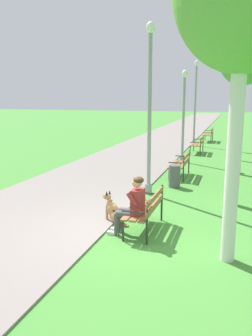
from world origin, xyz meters
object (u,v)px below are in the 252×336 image
at_px(park_bench_mid, 181,163).
at_px(park_bench_furthest, 209,134).
at_px(lamp_post_near, 150,109).
at_px(dog_shepherd, 114,211).
at_px(lamp_post_mid, 183,115).
at_px(birch_tree_fourth, 243,59).
at_px(birch_tree_third, 247,23).
at_px(park_bench_far, 198,143).
at_px(lamp_post_far, 195,102).
at_px(person_seated_on_near_bench, 133,204).
at_px(litter_bin, 175,176).
at_px(park_bench_near, 147,207).

bearing_deg(park_bench_mid, park_bench_furthest, 89.13).
bearing_deg(park_bench_furthest, lamp_post_near, -93.24).
height_order(dog_shepherd, lamp_post_mid, lamp_post_mid).
bearing_deg(birch_tree_fourth, park_bench_mid, -115.08).
relative_size(lamp_post_mid, birch_tree_third, 0.58).
xyz_separation_m(park_bench_far, park_bench_furthest, (0.16, 4.80, 0.00)).
height_order(park_bench_mid, lamp_post_mid, lamp_post_mid).
height_order(lamp_post_near, birch_tree_fourth, birch_tree_fourth).
xyz_separation_m(lamp_post_far, birch_tree_third, (2.47, -7.17, 2.79)).
bearing_deg(park_bench_far, birch_tree_fourth, -37.74).
bearing_deg(dog_shepherd, lamp_post_near, 86.20).
height_order(park_bench_far, birch_tree_fourth, birch_tree_fourth).
distance_m(person_seated_on_near_bench, lamp_post_mid, 8.61).
bearing_deg(lamp_post_near, birch_tree_fourth, 69.37).
height_order(lamp_post_near, litter_bin, lamp_post_near).
relative_size(dog_shepherd, birch_tree_fourth, 0.14).
height_order(park_bench_near, birch_tree_fourth, birch_tree_fourth).
bearing_deg(park_bench_near, birch_tree_fourth, 79.03).
distance_m(lamp_post_mid, birch_tree_fourth, 3.46).
height_order(park_bench_mid, park_bench_furthest, same).
relative_size(park_bench_far, person_seated_on_near_bench, 1.20).
bearing_deg(dog_shepherd, park_bench_near, -17.02).
bearing_deg(lamp_post_far, litter_bin, -86.63).
xyz_separation_m(park_bench_mid, birch_tree_fourth, (1.89, 4.03, 3.84)).
distance_m(park_bench_near, park_bench_far, 10.76).
bearing_deg(dog_shepherd, lamp_post_far, 89.20).
bearing_deg(park_bench_far, park_bench_mid, -89.97).
distance_m(park_bench_furthest, birch_tree_fourth, 7.55).
xyz_separation_m(person_seated_on_near_bench, dog_shepherd, (-0.61, 0.59, -0.42)).
bearing_deg(lamp_post_mid, dog_shepherd, -92.41).
xyz_separation_m(dog_shepherd, litter_bin, (0.76, 3.53, 0.09)).
bearing_deg(lamp_post_far, park_bench_furthest, 70.90).
bearing_deg(dog_shepherd, litter_bin, 77.89).
bearing_deg(lamp_post_mid, park_bench_furthest, 85.69).
height_order(lamp_post_mid, lamp_post_far, lamp_post_far).
relative_size(park_bench_near, person_seated_on_near_bench, 1.20).
relative_size(birch_tree_fourth, litter_bin, 7.87).
bearing_deg(park_bench_mid, birch_tree_third, 29.46).
distance_m(park_bench_near, birch_tree_third, 8.14).
bearing_deg(park_bench_furthest, litter_bin, -90.64).
height_order(lamp_post_far, birch_tree_third, birch_tree_third).
bearing_deg(person_seated_on_near_bench, park_bench_far, 89.38).
xyz_separation_m(park_bench_far, dog_shepherd, (-0.73, -10.51, -0.25)).
bearing_deg(park_bench_near, birch_tree_third, 73.86).
height_order(park_bench_near, park_bench_mid, same).
bearing_deg(birch_tree_third, lamp_post_far, 109.02).
distance_m(park_bench_furthest, lamp_post_mid, 7.57).
relative_size(person_seated_on_near_bench, dog_shepherd, 1.62).
height_order(park_bench_furthest, person_seated_on_near_bench, person_seated_on_near_bench).
distance_m(park_bench_mid, lamp_post_near, 3.21).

